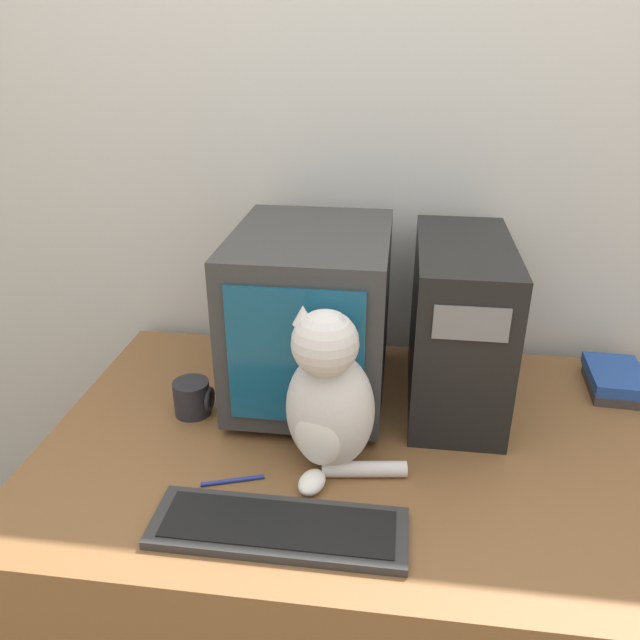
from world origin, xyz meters
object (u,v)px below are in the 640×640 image
object	(u,v)px
keyboard	(279,528)
cat	(329,400)
crt_monitor	(311,315)
pen	(233,481)
mug	(193,398)
book_stack	(616,380)
computer_tower	(458,325)

from	to	relation	value
keyboard	cat	size ratio (longest dim) A/B	1.28
crt_monitor	pen	bearing A→B (deg)	-106.82
cat	mug	distance (m)	0.40
pen	book_stack	bearing A→B (deg)	28.71
computer_tower	book_stack	size ratio (longest dim) A/B	2.29
book_stack	pen	world-z (taller)	book_stack
cat	mug	size ratio (longest dim) A/B	4.01
mug	crt_monitor	bearing A→B (deg)	25.77
crt_monitor	computer_tower	distance (m)	0.36
computer_tower	pen	xyz separation A→B (m)	(-0.47, -0.40, -0.20)
book_stack	pen	bearing A→B (deg)	-151.29
book_stack	pen	size ratio (longest dim) A/B	1.59
crt_monitor	book_stack	distance (m)	0.81
crt_monitor	computer_tower	world-z (taller)	crt_monitor
crt_monitor	mug	bearing A→B (deg)	-154.23
crt_monitor	computer_tower	size ratio (longest dim) A/B	1.01
crt_monitor	keyboard	distance (m)	0.54
computer_tower	mug	bearing A→B (deg)	-165.81
pen	mug	size ratio (longest dim) A/B	1.35
cat	pen	size ratio (longest dim) A/B	2.96
crt_monitor	pen	world-z (taller)	crt_monitor
cat	mug	world-z (taller)	cat
computer_tower	cat	world-z (taller)	computer_tower
keyboard	mug	world-z (taller)	mug
book_stack	cat	bearing A→B (deg)	-150.08
mug	computer_tower	bearing A→B (deg)	14.19
computer_tower	crt_monitor	bearing A→B (deg)	-175.56
pen	crt_monitor	bearing A→B (deg)	73.18
cat	pen	bearing A→B (deg)	-141.02
book_stack	keyboard	bearing A→B (deg)	-141.48
computer_tower	mug	xyz separation A→B (m)	(-0.63, -0.16, -0.16)
book_stack	crt_monitor	bearing A→B (deg)	-171.32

